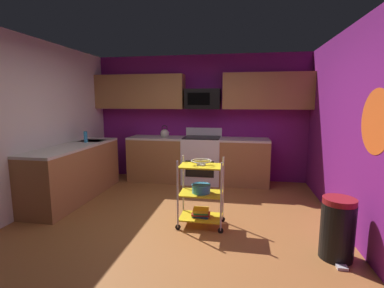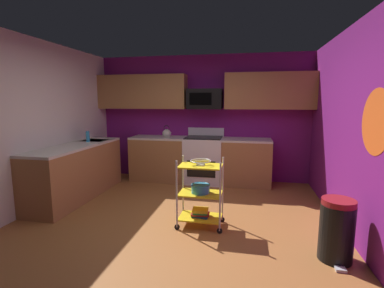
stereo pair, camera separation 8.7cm
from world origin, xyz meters
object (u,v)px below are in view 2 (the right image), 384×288
Objects in this scene: oven_range at (204,159)px; fruit_bowl at (201,162)px; microwave at (205,99)px; mixing_bowl_large at (201,188)px; book_stack at (200,213)px; kettle at (167,133)px; trash_can at (337,230)px; rolling_cart at (200,193)px; dish_soap_bottle at (88,137)px.

oven_range is 4.04× the size of fruit_bowl.
microwave is at bearing 97.45° from fruit_bowl.
mixing_bowl_large is 1.02× the size of book_stack.
oven_range is at bearing 97.81° from book_stack.
fruit_bowl is 2.31m from kettle.
fruit_bowl reaches higher than mixing_bowl_large.
microwave is 3.51m from trash_can.
kettle is (-1.06, 2.05, 0.12)m from fruit_bowl.
book_stack is 0.37× the size of trash_can.
trash_can is (2.59, -2.57, -0.67)m from kettle.
book_stack is (0.28, -2.05, -0.29)m from oven_range.
microwave reaches higher than kettle.
microwave is 2.83× the size of book_stack.
trash_can is (1.81, -2.68, -1.37)m from microwave.
oven_range is 4.45× the size of book_stack.
trash_can is (1.81, -2.57, -0.15)m from oven_range.
fruit_bowl is 0.69m from book_stack.
kettle is (-1.06, 2.05, 0.48)m from mixing_bowl_large.
fruit_bowl is at bearing -62.60° from kettle.
rolling_cart is at bearing -82.19° from oven_range.
kettle reaches higher than rolling_cart.
dish_soap_bottle reaches higher than fruit_bowl.
mixing_bowl_large is (0.00, -0.00, -0.36)m from fruit_bowl.
kettle is 1.32× the size of dish_soap_bottle.
kettle is (-0.78, -0.00, 0.52)m from oven_range.
microwave reaches higher than oven_range.
rolling_cart is at bearing -25.18° from dish_soap_bottle.
microwave is 2.65× the size of kettle.
oven_range reaches higher than mixing_bowl_large.
fruit_bowl is 0.41× the size of trash_can.
dish_soap_bottle is at bearing 154.82° from rolling_cart.
microwave is 2.65m from book_stack.
rolling_cart is 4.57× the size of dish_soap_bottle.
oven_range is at bearing 0.28° from kettle.
trash_can is (3.79, -1.58, -0.69)m from dish_soap_bottle.
dish_soap_bottle is at bearing -151.03° from microwave.
rolling_cart reaches higher than fruit_bowl.
fruit_bowl is 1.70m from trash_can.
dish_soap_bottle is (-2.26, 1.06, 0.50)m from mixing_bowl_large.
microwave is 0.77× the size of rolling_cart.
trash_can reaches higher than mixing_bowl_large.
oven_range reaches higher than fruit_bowl.
oven_range is 1.57× the size of microwave.
book_stack is 1.62m from trash_can.
mixing_bowl_large is at bearing -25.18° from dish_soap_bottle.
oven_range is 0.94m from kettle.
dish_soap_bottle is at bearing 154.82° from book_stack.
microwave reaches higher than dish_soap_bottle.
kettle is at bearing 117.40° from rolling_cart.
kettle is at bearing 117.40° from fruit_bowl.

